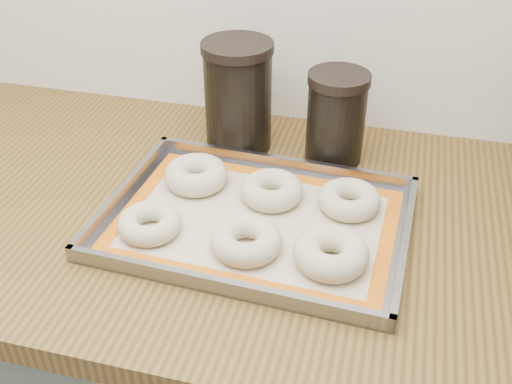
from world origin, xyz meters
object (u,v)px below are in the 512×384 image
(bagel_front_left, at_px, (150,223))
(canister_left, at_px, (238,96))
(bagel_back_right, at_px, (349,200))
(canister_mid, at_px, (336,118))
(bagel_back_left, at_px, (196,175))
(bagel_back_mid, at_px, (272,190))
(bagel_front_right, at_px, (331,253))
(baking_tray, at_px, (256,220))
(bagel_front_mid, at_px, (246,240))

(bagel_front_left, distance_m, canister_left, 0.31)
(bagel_front_left, relative_size, bagel_back_right, 0.97)
(bagel_front_left, distance_m, bagel_back_right, 0.31)
(bagel_back_right, bearing_deg, canister_mid, 107.25)
(bagel_back_left, distance_m, bagel_back_mid, 0.13)
(bagel_front_right, distance_m, bagel_back_right, 0.14)
(canister_left, bearing_deg, bagel_back_mid, -58.04)
(baking_tray, relative_size, bagel_back_mid, 4.70)
(baking_tray, relative_size, canister_left, 2.37)
(bagel_front_right, distance_m, bagel_back_mid, 0.18)
(bagel_front_right, xyz_separation_m, canister_left, (-0.22, 0.29, 0.08))
(canister_mid, bearing_deg, baking_tray, -111.09)
(baking_tray, distance_m, bagel_front_left, 0.16)
(bagel_front_mid, bearing_deg, bagel_back_mid, 87.35)
(canister_mid, bearing_deg, bagel_front_mid, -105.76)
(canister_left, bearing_deg, bagel_back_left, -101.49)
(bagel_back_right, xyz_separation_m, canister_left, (-0.22, 0.16, 0.08))
(bagel_front_mid, bearing_deg, canister_mid, 74.24)
(bagel_back_mid, relative_size, canister_left, 0.50)
(baking_tray, relative_size, bagel_front_left, 4.96)
(bagel_front_mid, bearing_deg, baking_tray, 92.87)
(bagel_front_left, relative_size, canister_left, 0.48)
(bagel_back_mid, bearing_deg, baking_tray, -98.68)
(bagel_front_right, height_order, canister_mid, canister_mid)
(baking_tray, height_order, bagel_front_right, bagel_front_right)
(baking_tray, xyz_separation_m, bagel_back_right, (0.13, 0.07, 0.02))
(bagel_front_mid, xyz_separation_m, bagel_front_right, (0.12, 0.00, 0.00))
(bagel_front_mid, bearing_deg, bagel_back_left, 131.33)
(bagel_back_mid, distance_m, bagel_back_right, 0.12)
(bagel_front_left, height_order, bagel_back_right, bagel_back_right)
(bagel_front_right, relative_size, bagel_back_left, 1.01)
(bagel_back_left, bearing_deg, bagel_front_left, -100.51)
(bagel_front_mid, xyz_separation_m, canister_mid, (0.08, 0.29, 0.06))
(bagel_back_left, xyz_separation_m, canister_mid, (0.21, 0.15, 0.06))
(bagel_back_mid, xyz_separation_m, canister_mid, (0.08, 0.16, 0.06))
(baking_tray, xyz_separation_m, bagel_front_right, (0.13, -0.07, 0.02))
(bagel_front_left, xyz_separation_m, canister_left, (0.06, 0.29, 0.08))
(bagel_back_left, distance_m, canister_mid, 0.26)
(bagel_back_right, bearing_deg, bagel_back_left, 179.08)
(bagel_front_mid, relative_size, canister_left, 0.52)
(baking_tray, distance_m, bagel_front_right, 0.14)
(bagel_front_left, xyz_separation_m, bagel_back_right, (0.28, 0.13, 0.00))
(baking_tray, xyz_separation_m, bagel_front_left, (-0.15, -0.06, 0.01))
(canister_mid, bearing_deg, canister_left, 179.47)
(bagel_front_right, distance_m, canister_mid, 0.30)
(bagel_front_left, xyz_separation_m, bagel_front_right, (0.27, -0.00, 0.00))
(baking_tray, relative_size, canister_mid, 2.90)
(bagel_front_right, bearing_deg, canister_mid, 97.79)
(baking_tray, bearing_deg, canister_mid, 68.91)
(bagel_back_left, height_order, canister_left, canister_left)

